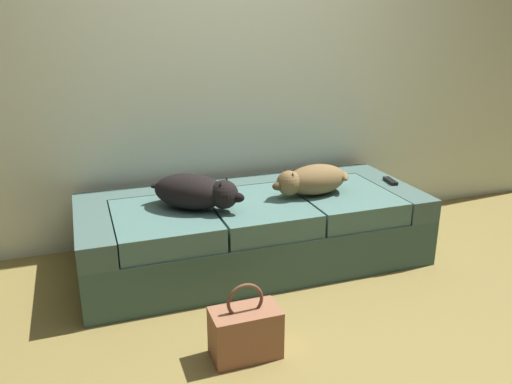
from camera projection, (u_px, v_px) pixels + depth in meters
The scene contains 7 objects.
ground_plane at pixel (319, 343), 2.51m from camera, with size 10.00×10.00×0.00m, color olive.
back_wall at pixel (224, 35), 3.46m from camera, with size 6.40×0.10×2.80m, color silver.
couch at pixel (253, 229), 3.31m from camera, with size 2.16×0.91×0.44m.
dog_dark at pixel (196, 192), 3.01m from camera, with size 0.54×0.48×0.21m.
dog_tan at pixel (311, 180), 3.25m from camera, with size 0.56×0.29×0.19m.
tv_remote at pixel (390, 181), 3.52m from camera, with size 0.04×0.15×0.02m, color black.
handbag at pixel (245, 332), 2.39m from camera, with size 0.32×0.18×0.38m.
Camera 1 is at (-1.01, -1.92, 1.51)m, focal length 36.06 mm.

